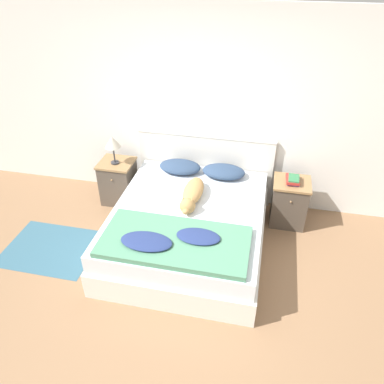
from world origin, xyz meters
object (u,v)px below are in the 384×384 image
at_px(pillow_left, 180,167).
at_px(pillow_right, 224,172).
at_px(dog, 192,194).
at_px(bed, 188,228).
at_px(nightstand_right, 289,202).
at_px(table_lamp, 113,143).
at_px(book_stack, 293,180).
at_px(nightstand_left, 119,181).

xyz_separation_m(pillow_left, pillow_right, (0.58, 0.00, 0.00)).
bearing_deg(dog, bed, -91.51).
distance_m(nightstand_right, table_lamp, 2.38).
bearing_deg(table_lamp, book_stack, 0.33).
distance_m(nightstand_left, book_stack, 2.33).
xyz_separation_m(nightstand_right, dog, (-1.15, -0.53, 0.31)).
distance_m(nightstand_right, book_stack, 0.34).
distance_m(pillow_right, dog, 0.66).
bearing_deg(nightstand_right, dog, -155.16).
height_order(bed, table_lamp, table_lamp).
relative_size(nightstand_left, pillow_right, 1.12).
height_order(bed, dog, dog).
distance_m(pillow_left, table_lamp, 0.92).
bearing_deg(table_lamp, nightstand_right, 0.69).
bearing_deg(dog, pillow_right, 64.68).
xyz_separation_m(nightstand_left, table_lamp, (0.00, -0.03, 0.60)).
height_order(pillow_left, pillow_right, same).
relative_size(pillow_right, table_lamp, 1.41).
xyz_separation_m(nightstand_left, pillow_left, (0.86, 0.07, 0.30)).
relative_size(book_stack, table_lamp, 0.61).
bearing_deg(bed, pillow_right, 69.89).
bearing_deg(table_lamp, bed, -31.01).
relative_size(bed, pillow_left, 3.71).
xyz_separation_m(nightstand_right, table_lamp, (-2.30, -0.03, 0.60)).
xyz_separation_m(bed, pillow_right, (0.29, 0.79, 0.34)).
distance_m(dog, book_stack, 1.26).
bearing_deg(pillow_right, book_stack, -5.59).
bearing_deg(book_stack, dog, -155.73).
xyz_separation_m(dog, book_stack, (1.14, 0.52, 0.03)).
relative_size(nightstand_left, table_lamp, 1.58).
distance_m(nightstand_right, dog, 1.30).
bearing_deg(book_stack, table_lamp, -179.67).
bearing_deg(pillow_right, nightstand_left, -177.22).
distance_m(nightstand_left, nightstand_right, 2.30).
bearing_deg(bed, nightstand_left, 147.99).
bearing_deg(bed, book_stack, 31.53).
xyz_separation_m(nightstand_left, dog, (1.16, -0.53, 0.31)).
bearing_deg(book_stack, nightstand_left, 179.64).
bearing_deg(bed, dog, 88.49).
bearing_deg(nightstand_left, pillow_right, 2.78).
relative_size(nightstand_left, nightstand_right, 1.00).
height_order(dog, table_lamp, table_lamp).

